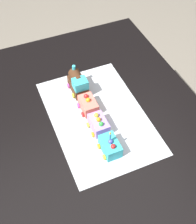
# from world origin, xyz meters

# --- Properties ---
(ground_plane) EXTENTS (8.00, 8.00, 0.00)m
(ground_plane) POSITION_xyz_m (0.00, 0.00, 0.00)
(ground_plane) COLOR gray
(dining_table) EXTENTS (1.40, 1.00, 0.74)m
(dining_table) POSITION_xyz_m (0.00, 0.00, 0.63)
(dining_table) COLOR black
(dining_table) RESTS_ON ground
(cake_board) EXTENTS (0.60, 0.40, 0.00)m
(cake_board) POSITION_xyz_m (-0.06, 0.02, 0.74)
(cake_board) COLOR silver
(cake_board) RESTS_ON dining_table
(cake_locomotive) EXTENTS (0.14, 0.08, 0.12)m
(cake_locomotive) POSITION_xyz_m (-0.24, -0.00, 0.79)
(cake_locomotive) COLOR #472816
(cake_locomotive) RESTS_ON cake_board
(cake_car_caboose_coral) EXTENTS (0.10, 0.08, 0.07)m
(cake_car_caboose_coral) POSITION_xyz_m (-0.11, -0.00, 0.77)
(cake_car_caboose_coral) COLOR #F27260
(cake_car_caboose_coral) RESTS_ON cake_board
(cake_car_flatbed_lavender) EXTENTS (0.10, 0.08, 0.07)m
(cake_car_flatbed_lavender) POSITION_xyz_m (0.01, -0.00, 0.77)
(cake_car_flatbed_lavender) COLOR #AD84E0
(cake_car_flatbed_lavender) RESTS_ON cake_board
(cake_car_hopper_turquoise) EXTENTS (0.10, 0.08, 0.07)m
(cake_car_hopper_turquoise) POSITION_xyz_m (0.12, -0.00, 0.77)
(cake_car_hopper_turquoise) COLOR #38B7C6
(cake_car_hopper_turquoise) RESTS_ON cake_board
(birthday_candle) EXTENTS (0.01, 0.01, 0.05)m
(birthday_candle) POSITION_xyz_m (0.12, -0.00, 0.84)
(birthday_candle) COLOR #4CA5E5
(birthday_candle) RESTS_ON cake_car_hopper_turquoise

